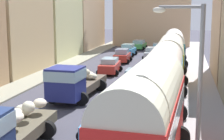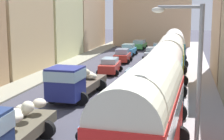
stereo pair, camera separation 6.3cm
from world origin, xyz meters
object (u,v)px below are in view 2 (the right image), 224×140
object	(u,v)px
parked_bus_0	(146,113)
car_6	(152,53)
car_0	(110,66)
car_4	(103,119)
car_5	(135,78)
parked_bus_1	(163,74)
streetlamp_near	(192,80)
cargo_truck_1	(73,82)
parked_bus_2	(170,56)
car_2	(128,50)
car_3	(139,45)
parked_bus_3	(174,46)
car_7	(159,48)
car_1	(122,56)

from	to	relation	value
parked_bus_0	car_6	size ratio (longest dim) A/B	2.08
car_0	car_4	bearing A→B (deg)	-78.45
car_6	car_5	bearing A→B (deg)	-89.10
parked_bus_1	streetlamp_near	bearing A→B (deg)	-80.28
cargo_truck_1	parked_bus_0	bearing A→B (deg)	-56.90
parked_bus_2	car_2	size ratio (longest dim) A/B	2.32
car_4	car_5	bearing A→B (deg)	90.04
parked_bus_2	car_3	distance (m)	24.27
cargo_truck_1	car_6	world-z (taller)	cargo_truck_1
cargo_truck_1	car_0	size ratio (longest dim) A/B	1.76
parked_bus_1	car_4	xyz separation A→B (m)	(-2.60, -5.47, -1.41)
streetlamp_near	car_0	bearing A→B (deg)	110.23
car_2	car_4	distance (m)	30.06
parked_bus_3	streetlamp_near	bearing A→B (deg)	-86.57
car_7	parked_bus_2	bearing A→B (deg)	-82.52
car_2	parked_bus_1	bearing A→B (deg)	-75.27
cargo_truck_1	car_3	xyz separation A→B (m)	(0.19, 31.96, -0.54)
car_1	car_4	xyz separation A→B (m)	(3.49, -23.73, -0.04)
parked_bus_0	car_2	distance (m)	34.00
car_5	car_7	xyz separation A→B (m)	(0.08, 22.52, 0.03)
parked_bus_0	car_2	xyz separation A→B (m)	(-6.40, 33.36, -1.54)
parked_bus_0	car_2	bearing A→B (deg)	100.87
car_2	cargo_truck_1	bearing A→B (deg)	-89.51
car_7	parked_bus_0	bearing A→B (deg)	-86.12
car_0	streetlamp_near	size ratio (longest dim) A/B	0.64
parked_bus_1	car_6	bearing A→B (deg)	97.43
parked_bus_2	parked_bus_3	xyz separation A→B (m)	(0.00, 9.00, -0.01)
parked_bus_2	cargo_truck_1	size ratio (longest dim) A/B	1.17
car_7	car_3	bearing A→B (deg)	129.31
parked_bus_1	car_1	xyz separation A→B (m)	(-6.08, 18.27, -1.37)
parked_bus_1	car_7	bearing A→B (deg)	95.11
car_3	streetlamp_near	size ratio (longest dim) A/B	0.67
car_7	car_6	bearing A→B (deg)	-93.08
parked_bus_0	car_0	world-z (taller)	parked_bus_0
parked_bus_3	parked_bus_1	bearing A→B (deg)	-90.00
parked_bus_1	car_3	xyz separation A→B (m)	(-6.01, 32.47, -1.43)
car_0	parked_bus_2	bearing A→B (deg)	-18.08
car_0	parked_bus_3	bearing A→B (deg)	49.87
streetlamp_near	car_7	bearing A→B (deg)	96.29
cargo_truck_1	car_2	distance (m)	23.85
car_6	car_7	xyz separation A→B (m)	(0.34, 6.30, -0.03)
car_0	car_4	distance (m)	16.75
parked_bus_2	car_4	xyz separation A→B (m)	(-2.60, -14.47, -1.41)
car_1	parked_bus_1	bearing A→B (deg)	-71.58
car_4	car_7	size ratio (longest dim) A/B	1.05
car_4	car_5	distance (m)	11.16
parked_bus_2	car_7	xyz separation A→B (m)	(-2.52, 19.21, -1.44)
parked_bus_3	car_0	size ratio (longest dim) A/B	2.10
parked_bus_1	cargo_truck_1	distance (m)	6.28
car_7	car_2	bearing A→B (deg)	-135.19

